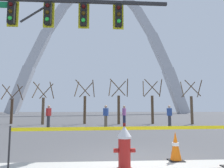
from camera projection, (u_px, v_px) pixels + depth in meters
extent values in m
plane|color=#474749|center=(128.00, 163.00, 5.35)|extent=(240.00, 240.00, 0.00)
cylinder|color=maroon|center=(124.00, 153.00, 4.63)|extent=(0.26, 0.26, 0.62)
cylinder|color=#B7B7BC|center=(124.00, 137.00, 4.67)|extent=(0.30, 0.30, 0.04)
cone|color=#B7B7BC|center=(124.00, 131.00, 4.69)|extent=(0.30, 0.30, 0.22)
cylinder|color=#5E0F0D|center=(124.00, 125.00, 4.70)|extent=(0.06, 0.06, 0.06)
cylinder|color=maroon|center=(116.00, 151.00, 4.63)|extent=(0.10, 0.09, 0.09)
cylinder|color=maroon|center=(133.00, 150.00, 4.65)|extent=(0.10, 0.09, 0.09)
cylinder|color=maroon|center=(123.00, 153.00, 4.83)|extent=(0.13, 0.14, 0.13)
cylinder|color=#5E0F0D|center=(123.00, 152.00, 4.91)|extent=(0.15, 0.03, 0.15)
cylinder|color=#232326|center=(9.00, 148.00, 4.77)|extent=(0.04, 0.04, 0.92)
cube|color=yellow|center=(140.00, 128.00, 5.19)|extent=(5.80, 0.38, 0.08)
cube|color=black|center=(176.00, 161.00, 5.49)|extent=(0.36, 0.36, 0.03)
cone|color=orange|center=(176.00, 146.00, 5.54)|extent=(0.28, 0.28, 0.70)
cylinder|color=white|center=(175.00, 144.00, 5.54)|extent=(0.17, 0.17, 0.08)
cube|color=#232326|center=(74.00, 1.00, 8.84)|extent=(7.60, 0.12, 0.12)
cylinder|color=#232326|center=(35.00, 13.00, 8.68)|extent=(1.11, 0.08, 0.81)
cube|color=black|center=(12.00, 13.00, 8.62)|extent=(0.26, 0.24, 0.90)
cube|color=gold|center=(13.00, 14.00, 8.76)|extent=(0.44, 0.03, 1.04)
sphere|color=#360606|center=(11.00, 4.00, 8.52)|extent=(0.16, 0.16, 0.16)
sphere|color=#392706|center=(10.00, 11.00, 8.49)|extent=(0.16, 0.16, 0.16)
sphere|color=green|center=(10.00, 18.00, 8.46)|extent=(0.16, 0.16, 0.16)
cube|color=black|center=(48.00, 14.00, 8.71)|extent=(0.26, 0.24, 0.90)
cube|color=gold|center=(49.00, 15.00, 8.85)|extent=(0.44, 0.03, 1.04)
sphere|color=#360606|center=(48.00, 5.00, 8.61)|extent=(0.16, 0.16, 0.16)
sphere|color=#392706|center=(47.00, 12.00, 8.58)|extent=(0.16, 0.16, 0.16)
sphere|color=green|center=(47.00, 19.00, 8.55)|extent=(0.16, 0.16, 0.16)
cube|color=black|center=(84.00, 15.00, 8.80)|extent=(0.26, 0.24, 0.90)
cube|color=gold|center=(84.00, 16.00, 8.94)|extent=(0.44, 0.03, 1.04)
sphere|color=#360606|center=(84.00, 6.00, 8.71)|extent=(0.16, 0.16, 0.16)
sphere|color=#392706|center=(83.00, 13.00, 8.68)|extent=(0.16, 0.16, 0.16)
sphere|color=green|center=(83.00, 20.00, 8.64)|extent=(0.16, 0.16, 0.16)
cube|color=black|center=(118.00, 16.00, 8.90)|extent=(0.26, 0.24, 0.90)
cube|color=gold|center=(118.00, 17.00, 9.04)|extent=(0.44, 0.03, 1.04)
sphere|color=#360606|center=(119.00, 8.00, 8.80)|extent=(0.16, 0.16, 0.16)
sphere|color=#392706|center=(119.00, 14.00, 8.77)|extent=(0.16, 0.16, 0.16)
sphere|color=green|center=(119.00, 21.00, 8.74)|extent=(0.16, 0.16, 0.16)
cube|color=#B2B5BC|center=(20.00, 91.00, 66.38)|extent=(7.74, 3.08, 15.07)
cube|color=#B2B5BC|center=(38.00, 50.00, 68.15)|extent=(7.36, 2.76, 12.36)
cube|color=#B2B5BC|center=(55.00, 20.00, 69.60)|extent=(6.95, 2.43, 9.68)
cube|color=#B2B5BC|center=(70.00, 0.00, 70.73)|extent=(6.46, 2.11, 7.04)
cube|color=#B2B5BC|center=(130.00, 2.00, 72.00)|extent=(6.46, 2.11, 7.04)
cube|color=#B2B5BC|center=(145.00, 23.00, 71.51)|extent=(6.95, 2.43, 9.68)
cube|color=#B2B5BC|center=(160.00, 52.00, 70.70)|extent=(7.36, 2.76, 12.36)
cube|color=#B2B5BC|center=(176.00, 91.00, 69.56)|extent=(7.74, 3.08, 15.07)
cylinder|color=#473323|center=(12.00, 111.00, 19.91)|extent=(0.24, 0.24, 2.23)
cylinder|color=#473323|center=(6.00, 92.00, 20.20)|extent=(0.32, 1.21, 1.34)
cylinder|color=#473323|center=(20.00, 92.00, 20.09)|extent=(0.20, 1.22, 1.34)
cylinder|color=#473323|center=(16.00, 93.00, 20.80)|extent=(1.22, 0.20, 1.34)
cylinder|color=#473323|center=(8.00, 92.00, 19.43)|extent=(1.21, 0.34, 1.34)
cylinder|color=brown|center=(43.00, 111.00, 19.10)|extent=(0.24, 0.24, 2.32)
cylinder|color=brown|center=(36.00, 90.00, 19.40)|extent=(0.33, 1.26, 1.39)
cylinder|color=brown|center=(52.00, 90.00, 19.29)|extent=(0.21, 1.27, 1.39)
cylinder|color=brown|center=(46.00, 91.00, 20.03)|extent=(1.27, 0.21, 1.39)
cylinder|color=brown|center=(40.00, 90.00, 18.60)|extent=(1.25, 0.35, 1.39)
cylinder|color=brown|center=(85.00, 110.00, 19.93)|extent=(0.24, 0.24, 2.50)
cylinder|color=brown|center=(77.00, 89.00, 20.26)|extent=(0.35, 1.35, 1.50)
cylinder|color=brown|center=(94.00, 89.00, 20.13)|extent=(0.22, 1.36, 1.50)
cylinder|color=brown|center=(86.00, 89.00, 20.93)|extent=(1.36, 0.22, 1.50)
cylinder|color=brown|center=(83.00, 88.00, 19.39)|extent=(1.35, 0.37, 1.50)
cylinder|color=brown|center=(119.00, 110.00, 19.50)|extent=(0.24, 0.24, 2.52)
cylinder|color=brown|center=(110.00, 88.00, 19.83)|extent=(0.35, 1.36, 1.51)
cylinder|color=brown|center=(127.00, 88.00, 19.70)|extent=(0.22, 1.37, 1.51)
cylinder|color=brown|center=(119.00, 89.00, 20.51)|extent=(1.37, 0.22, 1.51)
cylinder|color=brown|center=(118.00, 87.00, 18.96)|extent=(1.36, 0.38, 1.51)
cylinder|color=brown|center=(152.00, 110.00, 20.07)|extent=(0.24, 0.24, 2.55)
cylinder|color=brown|center=(143.00, 88.00, 20.41)|extent=(0.35, 1.38, 1.53)
cylinder|color=brown|center=(161.00, 88.00, 20.28)|extent=(0.22, 1.39, 1.53)
cylinder|color=brown|center=(151.00, 89.00, 21.09)|extent=(1.39, 0.22, 1.53)
cylinder|color=brown|center=(152.00, 87.00, 19.52)|extent=(1.37, 0.38, 1.53)
cylinder|color=brown|center=(192.00, 110.00, 19.60)|extent=(0.24, 0.24, 2.47)
cylinder|color=brown|center=(182.00, 89.00, 19.92)|extent=(0.34, 1.33, 1.48)
cylinder|color=brown|center=(200.00, 89.00, 19.79)|extent=(0.21, 1.34, 1.48)
cylinder|color=brown|center=(188.00, 90.00, 20.58)|extent=(1.34, 0.21, 1.48)
cylinder|color=brown|center=(193.00, 88.00, 19.06)|extent=(1.33, 0.37, 1.48)
cylinder|color=brown|center=(106.00, 122.00, 15.67)|extent=(0.22, 0.22, 0.84)
cube|color=#2D4C99|center=(106.00, 112.00, 15.75)|extent=(0.39, 0.33, 0.54)
sphere|color=tan|center=(106.00, 107.00, 15.79)|extent=(0.20, 0.20, 0.20)
cylinder|color=#38383D|center=(48.00, 122.00, 15.44)|extent=(0.22, 0.22, 0.84)
cube|color=#B22323|center=(49.00, 112.00, 15.52)|extent=(0.34, 0.39, 0.54)
sphere|color=tan|center=(49.00, 107.00, 15.56)|extent=(0.20, 0.20, 0.20)
cylinder|color=#38383D|center=(170.00, 122.00, 15.81)|extent=(0.22, 0.22, 0.84)
cube|color=#2D4C99|center=(169.00, 112.00, 15.89)|extent=(0.36, 0.24, 0.54)
sphere|color=beige|center=(169.00, 107.00, 15.94)|extent=(0.20, 0.20, 0.20)
cylinder|color=#232847|center=(124.00, 121.00, 16.68)|extent=(0.22, 0.22, 0.84)
cube|color=#995193|center=(124.00, 112.00, 16.76)|extent=(0.32, 0.39, 0.54)
sphere|color=tan|center=(124.00, 107.00, 16.81)|extent=(0.20, 0.20, 0.20)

